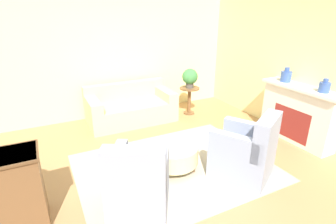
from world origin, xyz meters
TOP-DOWN VIEW (x-y plane):
  - ground_plane at (0.00, 0.00)m, footprint 16.00×16.00m
  - wall_back at (0.00, 2.80)m, footprint 9.48×0.12m
  - wall_right at (2.79, 0.00)m, footprint 0.12×9.47m
  - rug at (0.00, 0.00)m, footprint 3.00×2.31m
  - couch at (0.02, 2.18)m, footprint 1.91×0.96m
  - armchair_left at (-0.85, -0.65)m, footprint 1.01×1.06m
  - armchair_right at (0.85, -0.65)m, footprint 1.01×1.06m
  - ottoman_table at (-0.03, -0.01)m, footprint 0.77×0.77m
  - side_table at (1.43, 1.96)m, footprint 0.47×0.47m
  - fireplace at (2.55, -0.16)m, footprint 0.44×1.53m
  - vase_mantel_near at (2.53, 0.23)m, footprint 0.20×0.20m
  - vase_mantel_far at (2.53, -0.56)m, footprint 0.17×0.17m
  - potted_plant_on_side_table at (1.43, 1.96)m, footprint 0.37×0.37m

SIDE VIEW (x-z plane):
  - ground_plane at x=0.00m, z-range 0.00..0.00m
  - rug at x=0.00m, z-range 0.00..0.01m
  - ottoman_table at x=-0.03m, z-range 0.07..0.46m
  - couch at x=0.02m, z-range -0.11..0.72m
  - armchair_left at x=-0.85m, z-range -0.11..0.91m
  - armchair_right at x=0.85m, z-range -0.11..0.91m
  - side_table at x=1.43m, z-range 0.11..0.77m
  - fireplace at x=2.55m, z-range 0.03..1.10m
  - potted_plant_on_side_table at x=1.43m, z-range 0.68..1.14m
  - vase_mantel_far at x=2.53m, z-range 1.05..1.29m
  - vase_mantel_near at x=2.53m, z-range 1.05..1.33m
  - wall_back at x=0.00m, z-range 0.00..2.80m
  - wall_right at x=2.79m, z-range 0.00..2.80m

